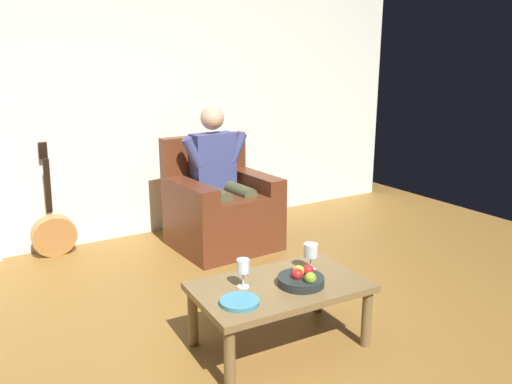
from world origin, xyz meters
TOP-DOWN VIEW (x-y plane):
  - ground_plane at (0.00, 0.00)m, footprint 7.26×7.26m
  - wall_back at (0.00, -2.65)m, footprint 6.45×0.06m
  - armchair at (-0.66, -1.91)m, footprint 0.88×0.83m
  - person_seated at (-0.66, -1.92)m, footprint 0.66×0.61m
  - coffee_table at (-0.17, -0.22)m, footprint 1.03×0.65m
  - guitar at (0.70, -2.45)m, footprint 0.37×0.23m
  - wine_glass_near at (-0.44, -0.29)m, footprint 0.09×0.09m
  - wine_glass_far at (0.04, -0.29)m, footprint 0.07×0.07m
  - fruit_bowl at (-0.27, -0.15)m, footprint 0.27×0.27m
  - decorative_dish at (0.16, -0.12)m, footprint 0.22×0.22m

SIDE VIEW (x-z plane):
  - ground_plane at x=0.00m, z-range 0.00..0.00m
  - guitar at x=0.70m, z-range -0.28..0.72m
  - armchair at x=-0.66m, z-range -0.15..0.84m
  - coffee_table at x=-0.17m, z-range 0.14..0.54m
  - decorative_dish at x=0.16m, z-range 0.40..0.42m
  - fruit_bowl at x=-0.27m, z-range 0.38..0.49m
  - wine_glass_near at x=-0.44m, z-range 0.43..0.60m
  - wine_glass_far at x=0.04m, z-range 0.43..0.61m
  - person_seated at x=-0.66m, z-range 0.05..1.32m
  - wall_back at x=0.00m, z-range 0.00..2.55m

